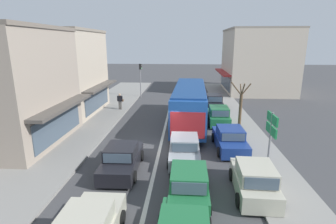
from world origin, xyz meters
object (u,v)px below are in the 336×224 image
Objects in this scene: parked_sedan_kerb_second at (230,139)px; parked_hatchback_kerb_rear at (214,102)px; sedan_behind_bus_near at (122,159)px; directional_road_sign at (271,131)px; parked_hatchback_kerb_front at (254,180)px; traffic_light_downstreet at (140,75)px; parked_hatchback_kerb_third at (218,116)px; hatchback_adjacent_lane_lead at (189,184)px; city_bus at (190,102)px; pedestrian_with_handbag_near at (120,100)px; sedan_queue_gap_filler at (184,149)px; street_tree_right at (241,106)px.

parked_hatchback_kerb_rear reaches higher than parked_sedan_kerb_second.
directional_road_sign is at bearing -6.02° from sedan_behind_bus_near.
parked_hatchback_kerb_front is 1.04× the size of directional_road_sign.
parked_sedan_kerb_second is 18.51m from traffic_light_downstreet.
parked_hatchback_kerb_third is (-0.31, 10.74, 0.00)m from parked_hatchback_kerb_front.
hatchback_adjacent_lane_lead and parked_hatchback_kerb_rear have the same top height.
parked_hatchback_kerb_third is 1.03× the size of directional_road_sign.
parked_hatchback_kerb_third is at bearing 91.63° from parked_hatchback_kerb_front.
parked_hatchback_kerb_third is at bearing 1.22° from city_bus.
sedan_behind_bus_near is 1.13× the size of parked_hatchback_kerb_front.
pedestrian_with_handbag_near reaches higher than parked_hatchback_kerb_rear.
city_bus reaches higher than pedestrian_with_handbag_near.
city_bus is 2.59× the size of sedan_queue_gap_filler.
parked_hatchback_kerb_rear is at bearing 90.45° from parked_hatchback_kerb_front.
street_tree_right is (4.52, 6.68, 1.09)m from sedan_queue_gap_filler.
pedestrian_with_handbag_near is at bearing 104.06° from sedan_behind_bus_near.
city_bus is 9.63m from sedan_behind_bus_near.
hatchback_adjacent_lane_lead is 0.87× the size of parked_sedan_kerb_second.
sedan_behind_bus_near is 1.14× the size of parked_hatchback_kerb_third.
city_bus is 12.46m from traffic_light_downstreet.
hatchback_adjacent_lane_lead is at bearing -66.09° from pedestrian_with_handbag_near.
parked_hatchback_kerb_front is 2.46m from directional_road_sign.
traffic_light_downstreet reaches higher than street_tree_right.
directional_road_sign is (3.66, -9.57, 0.82)m from city_bus.
parked_sedan_kerb_second is 13.33m from pedestrian_with_handbag_near.
directional_road_sign is at bearing -69.06° from city_bus.
traffic_light_downstreet reaches higher than parked_hatchback_kerb_front.
street_tree_right reaches higher than directional_road_sign.
sedan_queue_gap_filler is at bearing -124.12° from street_tree_right.
pedestrian_with_handbag_near is (-9.69, 14.66, 0.36)m from parked_hatchback_kerb_front.
parked_hatchback_kerb_third is 2.27× the size of pedestrian_with_handbag_near.
parked_sedan_kerb_second is (-0.23, 5.29, -0.05)m from parked_hatchback_kerb_front.
street_tree_right reaches higher than parked_hatchback_kerb_third.
parked_hatchback_kerb_rear is (0.10, 10.85, 0.05)m from parked_sedan_kerb_second.
parked_hatchback_kerb_third and parked_hatchback_kerb_rear have the same top height.
sedan_queue_gap_filler is 13.00m from parked_hatchback_kerb_rear.
parked_hatchback_kerb_rear is 1.00× the size of street_tree_right.
hatchback_adjacent_lane_lead reaches higher than sedan_behind_bus_near.
parked_hatchback_kerb_third is 1.00× the size of street_tree_right.
pedestrian_with_handbag_near is (-6.74, 15.21, 0.36)m from hatchback_adjacent_lane_lead.
sedan_behind_bus_near is 13.17m from pedestrian_with_handbag_near.
city_bus is 4.16m from street_tree_right.
city_bus is 2.57× the size of parked_sedan_kerb_second.
sedan_queue_gap_filler is 1.14× the size of parked_hatchback_kerb_rear.
pedestrian_with_handbag_near reaches higher than sedan_queue_gap_filler.
parked_hatchback_kerb_third is (-0.07, 5.45, 0.05)m from parked_sedan_kerb_second.
sedan_queue_gap_filler is 0.99× the size of parked_sedan_kerb_second.
hatchback_adjacent_lane_lead is 16.64m from pedestrian_with_handbag_near.
street_tree_right is (1.60, 4.89, 1.09)m from parked_sedan_kerb_second.
traffic_light_downstreet is (-5.78, 22.13, 2.15)m from hatchback_adjacent_lane_lead.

